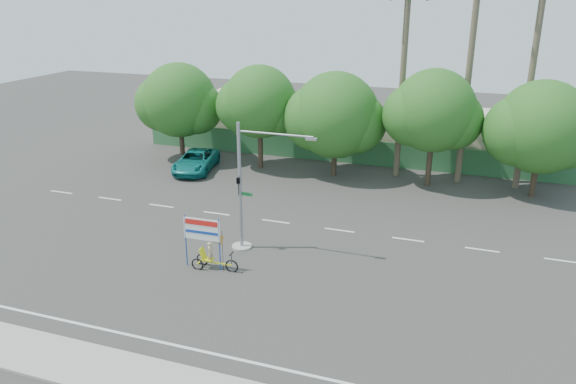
% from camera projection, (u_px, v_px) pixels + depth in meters
% --- Properties ---
extents(ground, '(120.00, 120.00, 0.00)m').
position_uv_depth(ground, '(256.00, 289.00, 26.52)').
color(ground, '#33302D').
rests_on(ground, ground).
extents(fence, '(38.00, 0.08, 2.00)m').
position_uv_depth(fence, '(357.00, 152.00, 45.27)').
color(fence, '#336B3D').
rests_on(fence, ground).
extents(building_left, '(12.00, 8.00, 4.00)m').
position_uv_depth(building_left, '(263.00, 119.00, 52.02)').
color(building_left, beige).
rests_on(building_left, ground).
extents(building_right, '(14.00, 8.00, 3.60)m').
position_uv_depth(building_right, '(464.00, 137.00, 46.51)').
color(building_right, beige).
rests_on(building_right, ground).
extents(tree_far_left, '(7.14, 6.00, 7.96)m').
position_uv_depth(tree_far_left, '(179.00, 102.00, 45.24)').
color(tree_far_left, '#473828').
rests_on(tree_far_left, ground).
extents(tree_left, '(6.66, 5.60, 8.07)m').
position_uv_depth(tree_left, '(259.00, 104.00, 42.97)').
color(tree_left, '#473828').
rests_on(tree_left, ground).
extents(tree_center, '(7.62, 6.40, 7.85)m').
position_uv_depth(tree_center, '(335.00, 117.00, 41.31)').
color(tree_center, '#473828').
rests_on(tree_center, ground).
extents(tree_right, '(6.90, 5.80, 8.36)m').
position_uv_depth(tree_right, '(433.00, 114.00, 38.88)').
color(tree_right, '#473828').
rests_on(tree_right, ground).
extents(tree_far_right, '(7.38, 6.20, 7.94)m').
position_uv_depth(tree_far_right, '(541.00, 130.00, 36.91)').
color(tree_far_right, '#473828').
rests_on(tree_far_right, ground).
extents(palm_tall, '(3.73, 3.79, 17.45)m').
position_uv_depth(palm_tall, '(473.00, 35.00, 37.80)').
color(palm_tall, '#70604C').
rests_on(palm_tall, ground).
extents(palm_mid, '(3.73, 3.79, 15.45)m').
position_uv_depth(palm_mid, '(535.00, 53.00, 36.92)').
color(palm_mid, '#70604C').
rests_on(palm_mid, ground).
extents(palm_short, '(3.73, 3.79, 14.45)m').
position_uv_depth(palm_short, '(404.00, 57.00, 39.74)').
color(palm_short, '#70604C').
rests_on(palm_short, ground).
extents(traffic_signal, '(4.72, 1.10, 7.00)m').
position_uv_depth(traffic_signal, '(246.00, 198.00, 29.74)').
color(traffic_signal, gray).
rests_on(traffic_signal, ground).
extents(trike_billboard, '(2.88, 0.67, 2.83)m').
position_uv_depth(trike_billboard, '(208.00, 248.00, 28.12)').
color(trike_billboard, black).
rests_on(trike_billboard, ground).
extents(pickup_truck, '(3.64, 6.06, 1.58)m').
position_uv_depth(pickup_truck, '(196.00, 161.00, 43.61)').
color(pickup_truck, '#107371').
rests_on(pickup_truck, ground).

